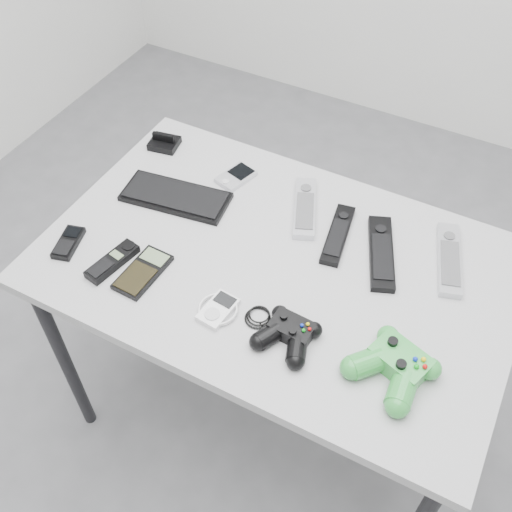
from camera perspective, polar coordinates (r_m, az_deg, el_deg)
The scene contains 15 objects.
floor at distance 1.99m, azimuth 2.87°, elevation -15.54°, with size 3.50×3.50×0.00m, color slate.
desk at distance 1.45m, azimuth 1.95°, elevation -2.13°, with size 1.09×0.70×0.73m.
pda_keyboard at distance 1.55m, azimuth -7.66°, elevation 5.66°, with size 0.27×0.12×0.02m, color black.
dock_bracket at distance 1.72m, azimuth -8.76°, elevation 10.84°, with size 0.08×0.07×0.04m, color black.
pda at distance 1.60m, azimuth -1.93°, elevation 7.59°, with size 0.06×0.10×0.02m, color silver.
remote_silver_a at distance 1.51m, azimuth 4.68°, elevation 4.65°, with size 0.05×0.21×0.02m, color silver.
remote_black_a at distance 1.46m, azimuth 7.81°, elevation 2.08°, with size 0.05×0.20×0.02m, color black.
remote_black_b at distance 1.43m, azimuth 11.85°, elevation 0.35°, with size 0.05×0.23×0.02m, color black.
remote_silver_b at distance 1.46m, azimuth 17.93°, elevation -0.25°, with size 0.05×0.22×0.02m, color #AFB0B6.
mobile_phone at distance 1.50m, azimuth -17.44°, elevation 1.24°, with size 0.05×0.10×0.02m, color black.
cordless_handset at distance 1.42m, azimuth -13.53°, elevation -0.49°, with size 0.04×0.14×0.02m, color black.
calculator at distance 1.39m, azimuth -10.73°, elevation -1.50°, with size 0.07×0.14×0.01m, color black.
mp3_player at distance 1.30m, azimuth -3.64°, elevation -5.08°, with size 0.09×0.09×0.02m, color silver.
controller_black at distance 1.25m, azimuth 3.12°, elevation -7.30°, with size 0.21×0.13×0.04m, color black, non-canonical shape.
controller_green at distance 1.23m, azimuth 13.10°, elevation -10.04°, with size 0.16×0.17×0.06m, color #238327, non-canonical shape.
Camera 1 is at (0.32, -0.81, 1.79)m, focal length 42.00 mm.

